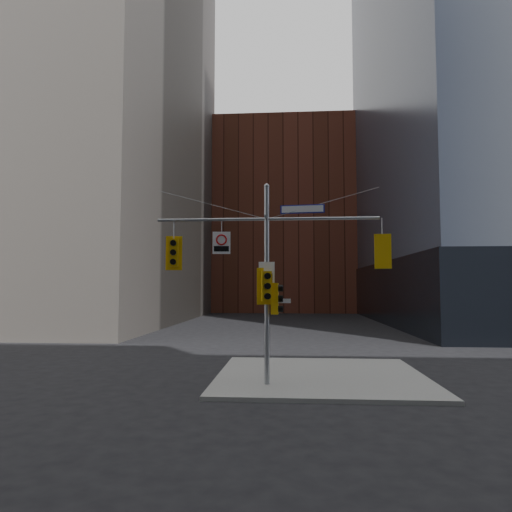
# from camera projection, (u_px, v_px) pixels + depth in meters

# --- Properties ---
(ground) EXTENTS (160.00, 160.00, 0.00)m
(ground) POSITION_uv_depth(u_px,v_px,m) (264.00, 403.00, 14.02)
(ground) COLOR black
(ground) RESTS_ON ground
(sidewalk_corner) EXTENTS (8.00, 8.00, 0.15)m
(sidewalk_corner) POSITION_uv_depth(u_px,v_px,m) (320.00, 376.00, 17.86)
(sidewalk_corner) COLOR gray
(sidewalk_corner) RESTS_ON ground
(brick_midrise) EXTENTS (26.00, 20.00, 28.00)m
(brick_midrise) POSITION_uv_depth(u_px,v_px,m) (284.00, 222.00, 72.69)
(brick_midrise) COLOR brown
(brick_midrise) RESTS_ON ground
(signal_assembly) EXTENTS (8.00, 0.80, 7.30)m
(signal_assembly) POSITION_uv_depth(u_px,v_px,m) (267.00, 263.00, 16.31)
(signal_assembly) COLOR gray
(signal_assembly) RESTS_ON ground
(traffic_light_west_arm) EXTENTS (0.60, 0.53, 1.26)m
(traffic_light_west_arm) POSITION_uv_depth(u_px,v_px,m) (174.00, 253.00, 16.59)
(traffic_light_west_arm) COLOR #D9A20B
(traffic_light_west_arm) RESTS_ON ground
(traffic_light_east_arm) EXTENTS (0.58, 0.48, 1.22)m
(traffic_light_east_arm) POSITION_uv_depth(u_px,v_px,m) (382.00, 252.00, 16.03)
(traffic_light_east_arm) COLOR #D9A20B
(traffic_light_east_arm) RESTS_ON ground
(traffic_light_pole_side) EXTENTS (0.43, 0.37, 1.11)m
(traffic_light_pole_side) POSITION_uv_depth(u_px,v_px,m) (276.00, 299.00, 16.20)
(traffic_light_pole_side) COLOR #D9A20B
(traffic_light_pole_side) RESTS_ON ground
(traffic_light_pole_front) EXTENTS (0.61, 0.56, 1.30)m
(traffic_light_pole_front) POSITION_uv_depth(u_px,v_px,m) (266.00, 286.00, 15.98)
(traffic_light_pole_front) COLOR #D9A20B
(traffic_light_pole_front) RESTS_ON ground
(street_sign_blade) EXTENTS (1.58, 0.21, 0.31)m
(street_sign_blade) POSITION_uv_depth(u_px,v_px,m) (302.00, 209.00, 16.35)
(street_sign_blade) COLOR #0F198F
(street_sign_blade) RESTS_ON ground
(regulatory_sign_arm) EXTENTS (0.65, 0.11, 0.81)m
(regulatory_sign_arm) POSITION_uv_depth(u_px,v_px,m) (221.00, 242.00, 16.46)
(regulatory_sign_arm) COLOR silver
(regulatory_sign_arm) RESTS_ON ground
(regulatory_sign_pole) EXTENTS (0.57, 0.06, 0.74)m
(regulatory_sign_pole) POSITION_uv_depth(u_px,v_px,m) (267.00, 273.00, 16.17)
(regulatory_sign_pole) COLOR silver
(regulatory_sign_pole) RESTS_ON ground
(street_blade_ew) EXTENTS (0.80, 0.05, 0.16)m
(street_blade_ew) POSITION_uv_depth(u_px,v_px,m) (280.00, 301.00, 16.19)
(street_blade_ew) COLOR silver
(street_blade_ew) RESTS_ON ground
(street_blade_ns) EXTENTS (0.07, 0.68, 0.14)m
(street_blade_ns) POSITION_uv_depth(u_px,v_px,m) (267.00, 307.00, 16.65)
(street_blade_ns) COLOR #145926
(street_blade_ns) RESTS_ON ground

